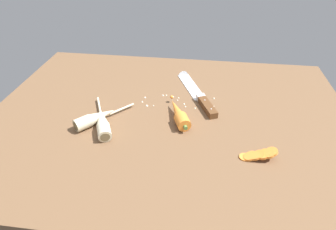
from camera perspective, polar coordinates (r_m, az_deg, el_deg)
The scene contains 7 objects.
ground_plane at distance 94.88cm, azimuth 0.16°, elevation -1.03°, with size 120.00×90.00×4.00cm, color brown.
chefs_knife at distance 106.37cm, azimuth 5.43°, elevation 4.92°, with size 16.86×33.20×4.18cm.
whole_carrot at distance 90.87cm, azimuth 2.15°, elevation 0.28°, with size 9.35×17.93×4.20cm.
parsnip_front at distance 89.75cm, azimuth -13.08°, elevation -1.36°, with size 11.91×22.54×4.00cm.
parsnip_mid_left at distance 91.98cm, azimuth -14.34°, elevation -0.57°, with size 15.92×17.04×4.00cm.
carrot_slice_stack at distance 80.95cm, azimuth 17.80°, elevation -7.64°, with size 10.04×3.96×3.52cm.
mince_crumbs at distance 100.82cm, azimuth 0.84°, elevation 3.03°, with size 25.81×8.65×0.86cm.
Camera 1 is at (9.71, -75.67, 54.41)cm, focal length 30.30 mm.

